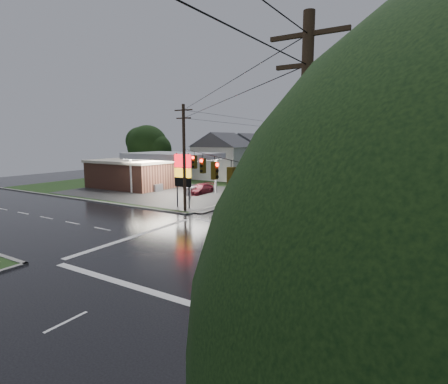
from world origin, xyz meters
The scene contains 14 objects.
ground centered at (0.00, 0.00, 0.00)m, with size 120.00×120.00×0.00m, color black.
grass_nw centered at (-26.00, 26.00, 0.04)m, with size 36.00×36.00×0.08m, color #1E3316.
gas_station centered at (-25.68, 19.70, 2.55)m, with size 26.20×18.00×5.60m.
pylon_sign centered at (-10.50, 10.50, 4.01)m, with size 2.00×0.35×6.00m.
utility_pole_nw centered at (-9.50, 9.50, 5.72)m, with size 2.20×0.32×11.00m.
utility_pole_se centered at (9.50, -9.50, 5.72)m, with size 2.20×0.32×11.00m.
utility_pole_n centered at (-9.50, 38.00, 5.47)m, with size 2.20×0.32×10.50m.
traffic_signals centered at (0.02, -0.02, 6.48)m, with size 26.87×26.87×1.47m.
house_near centered at (-20.95, 36.00, 4.41)m, with size 11.05×8.48×8.60m.
house_far centered at (-21.95, 48.00, 4.41)m, with size 11.05×8.48×8.60m.
tree_nw_behind centered at (-33.84, 29.99, 6.18)m, with size 8.93×7.60×10.00m.
car_north centered at (-0.80, 17.16, 0.76)m, with size 1.62×4.64×1.53m, color #202228.
car_crossing centered at (6.62, -0.59, 0.70)m, with size 1.65×4.09×1.39m, color slate.
car_pump centered at (-14.54, 19.48, 0.69)m, with size 1.95×4.79×1.39m, color #4D111B.
Camera 1 is at (12.71, -19.20, 7.63)m, focal length 28.00 mm.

